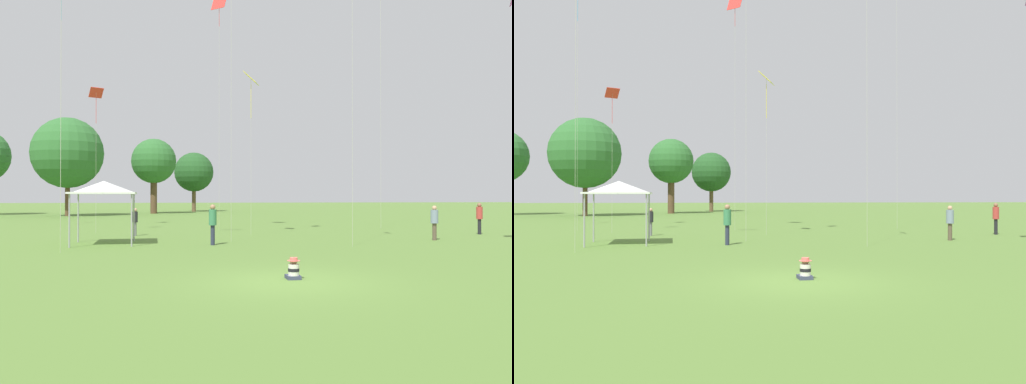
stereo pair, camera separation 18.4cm
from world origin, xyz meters
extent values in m
plane|color=#567A33|center=(0.00, 0.00, 0.00)|extent=(300.00, 300.00, 0.00)
cube|color=#383D56|center=(0.24, 0.43, 0.05)|extent=(0.38, 0.46, 0.10)
cylinder|color=silver|center=(0.24, 0.35, 0.25)|extent=(0.30, 0.30, 0.30)
cylinder|color=black|center=(0.24, 0.35, 0.25)|extent=(0.31, 0.31, 0.08)
sphere|color=brown|center=(0.24, 0.35, 0.49)|extent=(0.20, 0.20, 0.20)
cylinder|color=#E0665B|center=(0.24, 0.35, 0.49)|extent=(0.34, 0.34, 0.01)
cylinder|color=#E0665B|center=(0.24, 0.35, 0.53)|extent=(0.21, 0.21, 0.09)
cylinder|color=brown|center=(9.51, 10.86, 0.42)|extent=(0.27, 0.27, 0.84)
cylinder|color=gray|center=(9.51, 10.86, 1.17)|extent=(0.50, 0.50, 0.67)
sphere|color=tan|center=(9.51, 10.86, 1.60)|extent=(0.23, 0.23, 0.23)
cylinder|color=black|center=(13.87, 14.10, 0.44)|extent=(0.22, 0.22, 0.88)
cylinder|color=#B23833|center=(13.87, 14.10, 1.23)|extent=(0.39, 0.39, 0.70)
sphere|color=brown|center=(13.87, 14.10, 1.68)|extent=(0.24, 0.24, 0.24)
cylinder|color=slate|center=(-5.55, 15.50, 0.37)|extent=(0.22, 0.22, 0.75)
cylinder|color=#232328|center=(-5.55, 15.50, 1.04)|extent=(0.39, 0.39, 0.59)
sphere|color=tan|center=(-5.55, 15.50, 1.42)|extent=(0.20, 0.20, 0.20)
cylinder|color=#282D42|center=(-1.51, 9.78, 0.45)|extent=(0.26, 0.26, 0.89)
cylinder|color=#387A51|center=(-1.51, 9.78, 1.24)|extent=(0.48, 0.48, 0.71)
sphere|color=#A37556|center=(-1.51, 9.78, 1.70)|extent=(0.24, 0.24, 0.24)
cube|color=white|center=(-6.42, 10.80, 2.33)|extent=(3.07, 3.07, 0.08)
cone|color=white|center=(-6.42, 10.80, 2.63)|extent=(2.92, 2.92, 0.51)
cylinder|color=#99999E|center=(-7.80, 11.98, 1.14)|extent=(0.07, 0.07, 2.29)
cylinder|color=#99999E|center=(-5.24, 12.18, 1.14)|extent=(0.07, 0.07, 2.29)
cylinder|color=#99999E|center=(-7.60, 9.42, 1.14)|extent=(0.07, 0.07, 2.29)
cylinder|color=#99999E|center=(-5.04, 9.62, 1.14)|extent=(0.07, 0.07, 2.29)
cube|color=yellow|center=(0.84, 15.23, 8.82)|extent=(1.00, 1.15, 0.68)
cylinder|color=yellow|center=(0.84, 15.23, 7.52)|extent=(0.02, 0.02, 1.92)
cylinder|color=#BCB7A8|center=(0.84, 15.23, 4.41)|extent=(0.01, 0.01, 8.82)
cylinder|color=#BCB7A8|center=(4.48, 8.35, 6.25)|extent=(0.01, 0.01, 12.50)
cylinder|color=#339EDB|center=(-10.67, 20.15, 14.40)|extent=(0.02, 0.02, 2.19)
cylinder|color=#BCB7A8|center=(-10.67, 20.15, 7.88)|extent=(0.01, 0.01, 15.76)
cube|color=red|center=(-0.73, 19.46, 14.70)|extent=(1.06, 0.95, 0.98)
cylinder|color=red|center=(-0.73, 19.46, 13.73)|extent=(0.02, 0.02, 1.21)
cylinder|color=#BCB7A8|center=(-0.73, 19.46, 7.35)|extent=(0.01, 0.01, 14.69)
cylinder|color=#BCB7A8|center=(-0.57, 11.37, 9.55)|extent=(0.01, 0.01, 19.10)
cube|color=red|center=(-8.16, 18.21, 8.39)|extent=(0.96, 0.88, 0.52)
cylinder|color=red|center=(-8.16, 18.21, 7.33)|extent=(0.02, 0.02, 1.58)
cylinder|color=#BCB7A8|center=(-8.16, 18.21, 4.20)|extent=(0.01, 0.01, 8.39)
cylinder|color=#BCB7A8|center=(10.17, 19.65, 8.48)|extent=(0.01, 0.01, 16.95)
cylinder|color=brown|center=(-15.94, 43.77, 2.39)|extent=(0.51, 0.51, 4.78)
sphere|color=#2D662D|center=(-15.94, 43.77, 6.89)|extent=(7.69, 7.69, 7.69)
cylinder|color=brown|center=(-2.25, 57.92, 2.02)|extent=(0.55, 0.55, 4.05)
sphere|color=#235123|center=(-2.25, 57.92, 5.56)|extent=(5.49, 5.49, 5.49)
cylinder|color=brown|center=(-7.25, 50.73, 2.52)|extent=(0.82, 0.82, 5.03)
sphere|color=#2D662D|center=(-7.25, 50.73, 6.56)|extent=(5.57, 5.57, 5.57)
camera|label=1|loc=(-2.40, -12.56, 2.20)|focal=35.00mm
camera|label=2|loc=(-2.21, -12.59, 2.20)|focal=35.00mm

